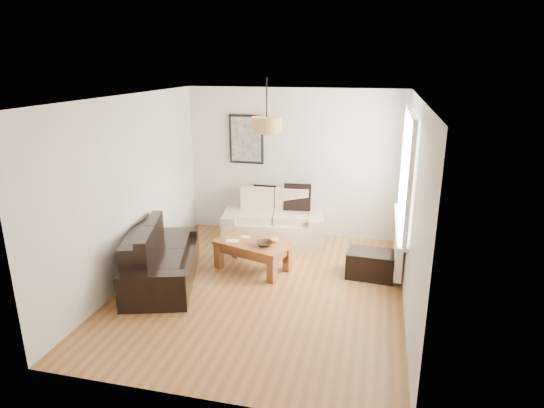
% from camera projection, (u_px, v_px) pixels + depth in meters
% --- Properties ---
extents(floor, '(4.50, 4.50, 0.00)m').
position_uv_depth(floor, '(262.00, 288.00, 6.39)').
color(floor, brown).
rests_on(floor, ground).
extents(ceiling, '(3.80, 4.50, 0.00)m').
position_uv_depth(ceiling, '(261.00, 97.00, 5.62)').
color(ceiling, white).
rests_on(ceiling, floor).
extents(wall_back, '(3.80, 0.04, 2.60)m').
position_uv_depth(wall_back, '(294.00, 163.00, 8.10)').
color(wall_back, silver).
rests_on(wall_back, floor).
extents(wall_front, '(3.80, 0.04, 2.60)m').
position_uv_depth(wall_front, '(195.00, 273.00, 3.92)').
color(wall_front, silver).
rests_on(wall_front, floor).
extents(wall_left, '(0.04, 4.50, 2.60)m').
position_uv_depth(wall_left, '(130.00, 190.00, 6.42)').
color(wall_left, silver).
rests_on(wall_left, floor).
extents(wall_right, '(0.04, 4.50, 2.60)m').
position_uv_depth(wall_right, '(412.00, 209.00, 5.59)').
color(wall_right, silver).
rests_on(wall_right, floor).
extents(window_bay, '(0.14, 1.90, 1.60)m').
position_uv_depth(window_bay, '(408.00, 171.00, 6.25)').
color(window_bay, white).
rests_on(window_bay, wall_right).
extents(radiator, '(0.10, 0.90, 0.52)m').
position_uv_depth(radiator, '(398.00, 253.00, 6.62)').
color(radiator, white).
rests_on(radiator, wall_right).
extents(poster, '(0.62, 0.04, 0.87)m').
position_uv_depth(poster, '(246.00, 139.00, 8.14)').
color(poster, black).
rests_on(poster, wall_back).
extents(pendant_shade, '(0.40, 0.40, 0.20)m').
position_uv_depth(pendant_shade, '(267.00, 125.00, 6.01)').
color(pendant_shade, tan).
rests_on(pendant_shade, ceiling).
extents(loveseat_cream, '(1.82, 1.16, 0.85)m').
position_uv_depth(loveseat_cream, '(274.00, 218.00, 7.98)').
color(loveseat_cream, beige).
rests_on(loveseat_cream, floor).
extents(sofa_leather, '(1.34, 1.95, 0.77)m').
position_uv_depth(sofa_leather, '(162.00, 257.00, 6.49)').
color(sofa_leather, black).
rests_on(sofa_leather, floor).
extents(coffee_table, '(1.21, 0.90, 0.44)m').
position_uv_depth(coffee_table, '(253.00, 256.00, 6.93)').
color(coffee_table, brown).
rests_on(coffee_table, floor).
extents(ottoman, '(0.71, 0.49, 0.39)m').
position_uv_depth(ottoman, '(371.00, 264.00, 6.69)').
color(ottoman, black).
rests_on(ottoman, floor).
extents(cushion_left, '(0.41, 0.14, 0.41)m').
position_uv_depth(cushion_left, '(264.00, 196.00, 8.12)').
color(cushion_left, black).
rests_on(cushion_left, loveseat_cream).
extents(cushion_right, '(0.48, 0.19, 0.47)m').
position_uv_depth(cushion_right, '(297.00, 197.00, 7.98)').
color(cushion_right, black).
rests_on(cushion_right, loveseat_cream).
extents(fruit_bowl, '(0.31, 0.31, 0.06)m').
position_uv_depth(fruit_bowl, '(264.00, 244.00, 6.71)').
color(fruit_bowl, black).
rests_on(fruit_bowl, coffee_table).
extents(orange_a, '(0.07, 0.07, 0.07)m').
position_uv_depth(orange_a, '(272.00, 240.00, 6.81)').
color(orange_a, orange).
rests_on(orange_a, fruit_bowl).
extents(orange_b, '(0.12, 0.12, 0.09)m').
position_uv_depth(orange_b, '(275.00, 240.00, 6.83)').
color(orange_b, '#FF9F15').
rests_on(orange_b, fruit_bowl).
extents(orange_c, '(0.07, 0.07, 0.07)m').
position_uv_depth(orange_c, '(271.00, 240.00, 6.83)').
color(orange_c, orange).
rests_on(orange_c, fruit_bowl).
extents(papers, '(0.21, 0.17, 0.01)m').
position_uv_depth(papers, '(232.00, 241.00, 6.90)').
color(papers, silver).
rests_on(papers, coffee_table).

